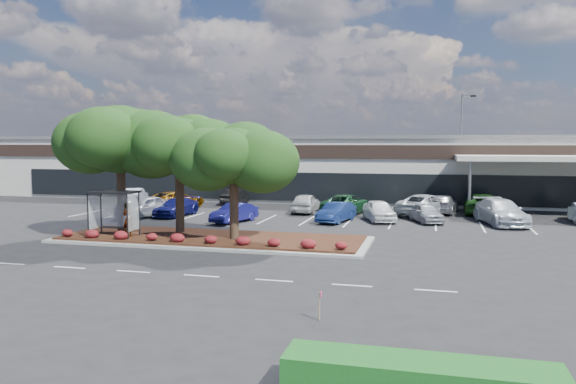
% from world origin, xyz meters
% --- Properties ---
extents(ground, '(160.00, 160.00, 0.00)m').
position_xyz_m(ground, '(0.00, 0.00, 0.00)').
color(ground, black).
rests_on(ground, ground).
extents(retail_store, '(80.40, 25.20, 6.25)m').
position_xyz_m(retail_store, '(0.06, 33.91, 3.15)').
color(retail_store, beige).
rests_on(retail_store, ground).
extents(landscape_island, '(18.00, 6.00, 0.26)m').
position_xyz_m(landscape_island, '(-2.00, 4.00, 0.12)').
color(landscape_island, gray).
rests_on(landscape_island, ground).
extents(lane_markings, '(33.12, 20.06, 0.01)m').
position_xyz_m(lane_markings, '(-0.14, 10.42, 0.01)').
color(lane_markings, silver).
rests_on(lane_markings, ground).
extents(shrub_row, '(17.00, 0.80, 0.50)m').
position_xyz_m(shrub_row, '(-2.00, 1.90, 0.51)').
color(shrub_row, maroon).
rests_on(shrub_row, landscape_island).
extents(bus_shelter, '(2.75, 1.55, 2.59)m').
position_xyz_m(bus_shelter, '(-7.50, 2.95, 2.31)').
color(bus_shelter, black).
rests_on(bus_shelter, landscape_island).
extents(island_tree_west, '(7.20, 7.20, 7.89)m').
position_xyz_m(island_tree_west, '(-8.00, 4.50, 4.21)').
color(island_tree_west, '#123912').
rests_on(island_tree_west, landscape_island).
extents(island_tree_mid, '(6.60, 6.60, 7.32)m').
position_xyz_m(island_tree_mid, '(-4.50, 5.20, 3.92)').
color(island_tree_mid, '#123912').
rests_on(island_tree_mid, landscape_island).
extents(island_tree_east, '(5.80, 5.80, 6.50)m').
position_xyz_m(island_tree_east, '(-0.50, 3.70, 3.51)').
color(island_tree_east, '#123912').
rests_on(island_tree_east, landscape_island).
extents(hedge_south_east, '(6.00, 1.30, 0.90)m').
position_xyz_m(hedge_south_east, '(10.00, -13.50, 0.45)').
color(hedge_south_east, '#104C12').
rests_on(hedge_south_east, ground).
extents(conifer_north_west, '(4.40, 4.40, 10.00)m').
position_xyz_m(conifer_north_west, '(-30.00, 46.00, 5.00)').
color(conifer_north_west, '#123912').
rests_on(conifer_north_west, ground).
extents(person_waiting, '(0.79, 0.59, 1.96)m').
position_xyz_m(person_waiting, '(-6.63, 2.86, 1.24)').
color(person_waiting, '#594C47').
rests_on(person_waiting, landscape_island).
extents(light_pole, '(1.39, 0.86, 10.02)m').
position_xyz_m(light_pole, '(12.78, 27.96, 4.44)').
color(light_pole, gray).
rests_on(light_pole, ground).
extents(survey_stake, '(0.07, 0.14, 0.95)m').
position_xyz_m(survey_stake, '(6.83, -8.62, 0.62)').
color(survey_stake, tan).
rests_on(survey_stake, ground).
extents(car_0, '(3.21, 5.12, 1.62)m').
position_xyz_m(car_0, '(-10.78, 12.23, 0.81)').
color(car_0, '#9EA0A8').
rests_on(car_0, ground).
extents(car_1, '(2.35, 4.83, 1.35)m').
position_xyz_m(car_1, '(-8.81, 13.63, 0.68)').
color(car_1, '#101257').
rests_on(car_1, ground).
extents(car_3, '(2.59, 4.27, 1.33)m').
position_xyz_m(car_3, '(-3.33, 11.52, 0.66)').
color(car_3, navy).
rests_on(car_3, ground).
extents(car_4, '(2.40, 4.44, 1.39)m').
position_xyz_m(car_4, '(3.65, 13.42, 0.69)').
color(car_4, navy).
rests_on(car_4, ground).
extents(car_5, '(3.12, 4.75, 1.50)m').
position_xyz_m(car_5, '(6.55, 14.68, 0.75)').
color(car_5, white).
rests_on(car_5, ground).
extents(car_6, '(2.87, 4.24, 1.34)m').
position_xyz_m(car_6, '(9.83, 14.85, 0.67)').
color(car_6, '#9A9FA6').
rests_on(car_6, ground).
extents(car_7, '(3.78, 6.30, 1.71)m').
position_xyz_m(car_7, '(14.83, 15.11, 0.85)').
color(car_7, silver).
rests_on(car_7, ground).
extents(car_9, '(3.14, 5.18, 1.61)m').
position_xyz_m(car_9, '(-15.42, 18.83, 0.81)').
color(car_9, silver).
rests_on(car_9, ground).
extents(car_10, '(4.42, 5.83, 1.47)m').
position_xyz_m(car_10, '(-11.01, 18.11, 0.74)').
color(car_10, '#663A03').
rests_on(car_10, ground).
extents(car_11, '(1.54, 4.28, 1.40)m').
position_xyz_m(car_11, '(-7.13, 22.43, 0.70)').
color(car_11, black).
rests_on(car_11, ground).
extents(car_12, '(1.94, 4.61, 1.56)m').
position_xyz_m(car_12, '(0.39, 18.09, 0.78)').
color(car_12, '#B8B8B8').
rests_on(car_12, ground).
extents(car_13, '(3.55, 6.03, 1.57)m').
position_xyz_m(car_13, '(3.65, 17.92, 0.79)').
color(car_13, '#134522').
rests_on(car_13, ground).
extents(car_14, '(4.90, 6.54, 1.65)m').
position_xyz_m(car_14, '(9.75, 18.61, 0.83)').
color(car_14, '#A7AFB4').
rests_on(car_14, ground).
extents(car_15, '(2.77, 5.26, 1.45)m').
position_xyz_m(car_15, '(11.04, 20.35, 0.73)').
color(car_15, slate).
rests_on(car_15, ground).
extents(car_16, '(2.87, 5.86, 1.60)m').
position_xyz_m(car_16, '(14.06, 20.77, 0.80)').
color(car_16, '#21561A').
rests_on(car_16, ground).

